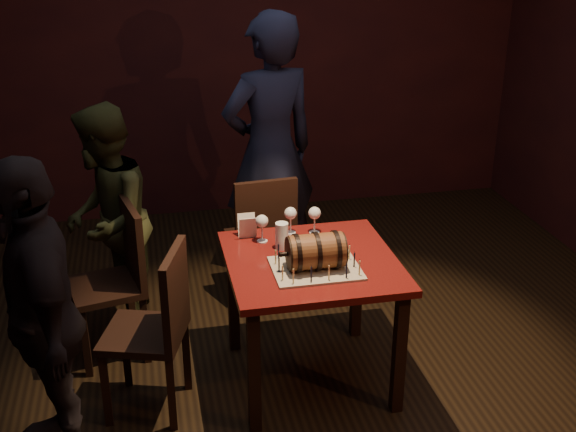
{
  "coord_description": "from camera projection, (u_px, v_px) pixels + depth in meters",
  "views": [
    {
      "loc": [
        -0.73,
        -3.43,
        2.47
      ],
      "look_at": [
        0.0,
        0.05,
        0.95
      ],
      "focal_mm": 45.0,
      "sensor_mm": 36.0,
      "label": 1
    }
  ],
  "objects": [
    {
      "name": "room_shell",
      "position": [
        290.0,
        138.0,
        3.64
      ],
      "size": [
        5.04,
        5.04,
        2.8
      ],
      "color": "black",
      "rests_on": "ground"
    },
    {
      "name": "pub_table",
      "position": [
        311.0,
        277.0,
        3.88
      ],
      "size": [
        0.9,
        0.9,
        0.75
      ],
      "color": "#4D0D0C",
      "rests_on": "ground"
    },
    {
      "name": "cake_board",
      "position": [
        316.0,
        268.0,
        3.73
      ],
      "size": [
        0.45,
        0.35,
        0.01
      ],
      "primitive_type": "cube",
      "color": "#A89C88",
      "rests_on": "pub_table"
    },
    {
      "name": "barrel_cake",
      "position": [
        316.0,
        251.0,
        3.69
      ],
      "size": [
        0.34,
        0.2,
        0.2
      ],
      "color": "brown",
      "rests_on": "cake_board"
    },
    {
      "name": "birthday_candles",
      "position": [
        316.0,
        260.0,
        3.71
      ],
      "size": [
        0.4,
        0.3,
        0.09
      ],
      "color": "#FDE897",
      "rests_on": "cake_board"
    },
    {
      "name": "wine_glass_left",
      "position": [
        262.0,
        222.0,
        3.99
      ],
      "size": [
        0.07,
        0.07,
        0.16
      ],
      "color": "silver",
      "rests_on": "pub_table"
    },
    {
      "name": "wine_glass_mid",
      "position": [
        291.0,
        215.0,
        4.1
      ],
      "size": [
        0.07,
        0.07,
        0.16
      ],
      "color": "silver",
      "rests_on": "pub_table"
    },
    {
      "name": "wine_glass_right",
      "position": [
        315.0,
        214.0,
        4.1
      ],
      "size": [
        0.07,
        0.07,
        0.16
      ],
      "color": "silver",
      "rests_on": "pub_table"
    },
    {
      "name": "pint_of_ale",
      "position": [
        282.0,
        236.0,
        3.93
      ],
      "size": [
        0.07,
        0.07,
        0.15
      ],
      "color": "silver",
      "rests_on": "pub_table"
    },
    {
      "name": "menu_card",
      "position": [
        247.0,
        227.0,
        4.07
      ],
      "size": [
        0.1,
        0.05,
        0.13
      ],
      "primitive_type": null,
      "color": "white",
      "rests_on": "pub_table"
    },
    {
      "name": "chair_back",
      "position": [
        263.0,
        235.0,
        4.67
      ],
      "size": [
        0.43,
        0.43,
        0.93
      ],
      "color": "black",
      "rests_on": "ground"
    },
    {
      "name": "chair_left_rear",
      "position": [
        119.0,
        274.0,
        4.17
      ],
      "size": [
        0.48,
        0.48,
        0.93
      ],
      "color": "black",
      "rests_on": "ground"
    },
    {
      "name": "chair_left_front",
      "position": [
        158.0,
        323.0,
        3.68
      ],
      "size": [
        0.5,
        0.5,
        0.93
      ],
      "color": "black",
      "rests_on": "ground"
    },
    {
      "name": "person_back",
      "position": [
        270.0,
        152.0,
        4.89
      ],
      "size": [
        0.79,
        0.63,
        1.89
      ],
      "primitive_type": "imported",
      "rotation": [
        0.0,
        0.0,
        3.44
      ],
      "color": "#191B32",
      "rests_on": "ground"
    },
    {
      "name": "person_left_rear",
      "position": [
        107.0,
        221.0,
        4.38
      ],
      "size": [
        0.63,
        0.77,
        1.44
      ],
      "primitive_type": "imported",
      "rotation": [
        0.0,
        0.0,
        -1.71
      ],
      "color": "#363A1D",
      "rests_on": "ground"
    },
    {
      "name": "person_left_front",
      "position": [
        42.0,
        316.0,
        3.27
      ],
      "size": [
        0.57,
        0.96,
        1.54
      ],
      "primitive_type": "imported",
      "rotation": [
        0.0,
        0.0,
        -1.34
      ],
      "color": "black",
      "rests_on": "ground"
    }
  ]
}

